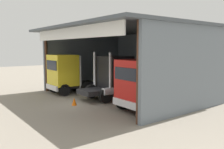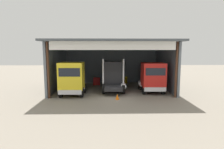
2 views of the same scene
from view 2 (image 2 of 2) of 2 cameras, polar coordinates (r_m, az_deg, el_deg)
ground_plane at (r=18.42m, az=0.22°, el=-7.23°), size 80.00×80.00×0.00m
workshop_shed at (r=23.04m, az=-0.12°, el=5.58°), size 13.59×10.29×5.69m
truck_yellow_yard_outside at (r=19.42m, az=-12.19°, el=-1.21°), size 2.55×4.22×3.47m
truck_black_left_bay at (r=21.06m, az=0.44°, el=-0.38°), size 2.63×4.21×3.73m
truck_red_center_right_bay at (r=20.83m, az=12.21°, el=-0.82°), size 2.55×4.76×3.32m
oil_drum at (r=26.58m, az=4.09°, el=-1.65°), size 0.58×0.58×0.92m
tool_cart at (r=25.24m, az=-4.70°, el=-2.06°), size 0.90×0.60×1.00m
traffic_cone at (r=17.83m, az=1.65°, el=-6.80°), size 0.36×0.36×0.56m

